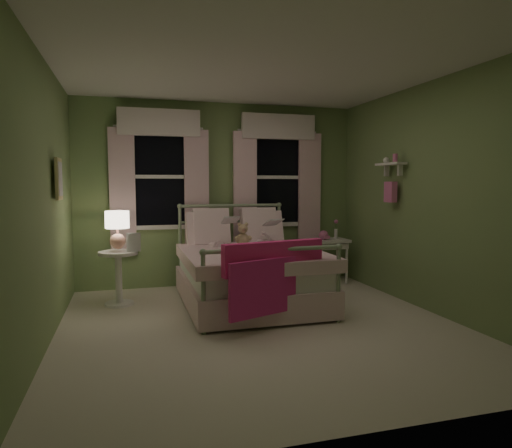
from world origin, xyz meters
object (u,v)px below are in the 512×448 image
object	(u,v)px
child_right	(261,225)
nightstand_right	(330,246)
table_lamp	(117,226)
nightstand_left	(118,270)
bed	(248,272)
child_left	(218,225)
teddy_bear	(243,236)

from	to	relation	value
child_right	nightstand_right	xyz separation A→B (m)	(1.16, 0.35, -0.37)
nightstand_right	table_lamp	bearing A→B (deg)	-171.80
nightstand_left	nightstand_right	xyz separation A→B (m)	(2.95, 0.43, 0.13)
bed	child_left	size ratio (longest dim) A/B	2.82
child_left	nightstand_right	bearing A→B (deg)	-177.58
child_right	nightstand_right	size ratio (longest dim) A/B	1.09
child_left	nightstand_left	size ratio (longest dim) A/B	1.11
bed	nightstand_left	size ratio (longest dim) A/B	3.13
child_right	nightstand_left	bearing A→B (deg)	-1.62
child_left	table_lamp	size ratio (longest dim) A/B	1.59
nightstand_left	nightstand_right	size ratio (longest dim) A/B	1.02
bed	table_lamp	distance (m)	1.65
teddy_bear	nightstand_right	xyz separation A→B (m)	(1.44, 0.51, -0.24)
child_left	table_lamp	world-z (taller)	child_left
nightstand_right	bed	bearing A→B (deg)	-151.66
child_left	nightstand_right	distance (m)	1.79
child_left	nightstand_left	bearing A→B (deg)	-5.91
nightstand_left	table_lamp	xyz separation A→B (m)	(0.00, 0.00, 0.54)
bed	teddy_bear	bearing A→B (deg)	90.00
child_right	nightstand_left	size ratio (longest dim) A/B	1.08
child_right	teddy_bear	xyz separation A→B (m)	(-0.28, -0.16, -0.13)
child_right	nightstand_left	xyz separation A→B (m)	(-1.79, -0.07, -0.50)
child_right	teddy_bear	distance (m)	0.35
nightstand_left	table_lamp	world-z (taller)	table_lamp
teddy_bear	nightstand_right	world-z (taller)	teddy_bear
bed	teddy_bear	world-z (taller)	bed
child_left	teddy_bear	world-z (taller)	child_left
child_right	table_lamp	bearing A→B (deg)	-1.62
child_left	nightstand_left	world-z (taller)	child_left
teddy_bear	table_lamp	size ratio (longest dim) A/B	0.66
child_right	table_lamp	distance (m)	1.79
teddy_bear	nightstand_left	bearing A→B (deg)	176.71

